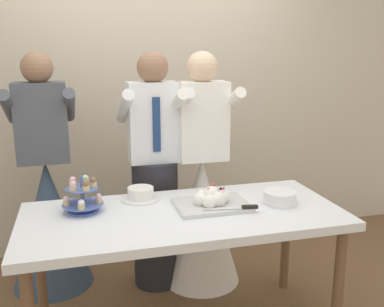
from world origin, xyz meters
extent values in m
cube|color=beige|center=(0.00, 1.38, 1.45)|extent=(5.20, 0.10, 2.90)
cube|color=silver|center=(0.00, 0.00, 0.75)|extent=(1.80, 0.80, 0.05)
cylinder|color=brown|center=(0.82, -0.32, 0.36)|extent=(0.06, 0.06, 0.72)
cylinder|color=brown|center=(-0.82, 0.32, 0.36)|extent=(0.06, 0.06, 0.72)
cylinder|color=brown|center=(0.82, 0.32, 0.36)|extent=(0.06, 0.06, 0.72)
cylinder|color=#4C66B2|center=(-0.55, 0.15, 0.78)|extent=(0.17, 0.17, 0.01)
cylinder|color=#4C66B2|center=(-0.55, 0.15, 0.88)|extent=(0.01, 0.01, 0.21)
cylinder|color=#4C66B2|center=(-0.55, 0.15, 0.82)|extent=(0.23, 0.23, 0.01)
cylinder|color=#D1B784|center=(-0.46, 0.15, 0.84)|extent=(0.04, 0.04, 0.03)
sphere|color=#EAB7C6|center=(-0.46, 0.15, 0.86)|extent=(0.04, 0.04, 0.04)
cylinder|color=#D1B784|center=(-0.55, 0.24, 0.84)|extent=(0.04, 0.04, 0.03)
sphere|color=brown|center=(-0.55, 0.24, 0.86)|extent=(0.04, 0.04, 0.04)
cylinder|color=#D1B784|center=(-0.63, 0.15, 0.84)|extent=(0.04, 0.04, 0.03)
sphere|color=#EAB7C6|center=(-0.63, 0.15, 0.86)|extent=(0.04, 0.04, 0.04)
cylinder|color=#D1B784|center=(-0.56, 0.07, 0.84)|extent=(0.04, 0.04, 0.03)
sphere|color=white|center=(-0.56, 0.07, 0.86)|extent=(0.04, 0.04, 0.04)
cylinder|color=#4C66B2|center=(-0.55, 0.15, 0.92)|extent=(0.18, 0.18, 0.01)
cylinder|color=#D1B784|center=(-0.48, 0.15, 0.93)|extent=(0.04, 0.04, 0.03)
sphere|color=brown|center=(-0.48, 0.15, 0.96)|extent=(0.04, 0.04, 0.04)
cylinder|color=#D1B784|center=(-0.52, 0.21, 0.93)|extent=(0.04, 0.04, 0.03)
sphere|color=beige|center=(-0.52, 0.21, 0.96)|extent=(0.04, 0.04, 0.04)
cylinder|color=#D1B784|center=(-0.59, 0.19, 0.93)|extent=(0.04, 0.04, 0.03)
sphere|color=#EAB7C6|center=(-0.59, 0.19, 0.96)|extent=(0.04, 0.04, 0.04)
cylinder|color=#D1B784|center=(-0.59, 0.11, 0.93)|extent=(0.04, 0.04, 0.03)
sphere|color=#EAB7C6|center=(-0.59, 0.11, 0.96)|extent=(0.04, 0.04, 0.04)
cylinder|color=#D1B784|center=(-0.53, 0.10, 0.93)|extent=(0.04, 0.04, 0.03)
sphere|color=brown|center=(-0.53, 0.10, 0.96)|extent=(0.04, 0.04, 0.04)
cube|color=silver|center=(0.18, 0.04, 0.79)|extent=(0.42, 0.31, 0.02)
sphere|color=white|center=(0.25, 0.04, 0.83)|extent=(0.09, 0.09, 0.09)
sphere|color=white|center=(0.20, 0.07, 0.83)|extent=(0.08, 0.08, 0.08)
sphere|color=white|center=(0.14, 0.11, 0.82)|extent=(0.07, 0.07, 0.07)
sphere|color=white|center=(0.11, 0.04, 0.83)|extent=(0.08, 0.08, 0.08)
sphere|color=white|center=(0.15, -0.02, 0.83)|extent=(0.08, 0.08, 0.08)
sphere|color=white|center=(0.20, 0.00, 0.83)|extent=(0.09, 0.09, 0.09)
sphere|color=white|center=(0.18, 0.04, 0.84)|extent=(0.11, 0.11, 0.11)
sphere|color=#DB474C|center=(0.24, 0.02, 0.89)|extent=(0.02, 0.02, 0.02)
sphere|color=#2D1938|center=(0.18, 0.04, 0.89)|extent=(0.02, 0.02, 0.02)
sphere|color=#DB474C|center=(0.16, 0.03, 0.89)|extent=(0.02, 0.02, 0.02)
sphere|color=#B21923|center=(0.20, 0.02, 0.88)|extent=(0.02, 0.02, 0.02)
sphere|color=#2D1938|center=(0.22, 0.01, 0.89)|extent=(0.02, 0.02, 0.02)
sphere|color=#B21923|center=(0.18, 0.04, 0.88)|extent=(0.02, 0.02, 0.02)
sphere|color=#DB474C|center=(0.21, 0.10, 0.89)|extent=(0.02, 0.02, 0.02)
cube|color=silver|center=(0.21, -0.08, 0.80)|extent=(0.23, 0.06, 0.00)
cube|color=black|center=(0.36, -0.10, 0.81)|extent=(0.09, 0.04, 0.02)
cylinder|color=white|center=(0.59, -0.01, 0.78)|extent=(0.19, 0.19, 0.01)
cylinder|color=white|center=(0.58, -0.01, 0.79)|extent=(0.19, 0.19, 0.01)
cylinder|color=white|center=(0.59, -0.02, 0.80)|extent=(0.19, 0.19, 0.01)
cylinder|color=white|center=(0.59, -0.01, 0.81)|extent=(0.19, 0.19, 0.01)
cylinder|color=white|center=(0.58, -0.01, 0.82)|extent=(0.19, 0.19, 0.01)
cylinder|color=white|center=(0.59, -0.01, 0.84)|extent=(0.19, 0.19, 0.01)
cylinder|color=white|center=(0.59, -0.02, 0.85)|extent=(0.19, 0.19, 0.01)
cylinder|color=white|center=(-0.20, 0.28, 0.78)|extent=(0.24, 0.24, 0.01)
cylinder|color=white|center=(-0.20, 0.28, 0.82)|extent=(0.16, 0.16, 0.07)
cylinder|color=#232328|center=(-0.05, 0.63, 0.46)|extent=(0.32, 0.32, 0.92)
cube|color=white|center=(-0.05, 0.63, 1.19)|extent=(0.34, 0.20, 0.54)
sphere|color=#8C664C|center=(-0.05, 0.63, 1.55)|extent=(0.21, 0.21, 0.21)
cylinder|color=white|center=(-0.24, 0.63, 1.30)|extent=(0.08, 0.49, 0.28)
cylinder|color=white|center=(0.14, 0.63, 1.30)|extent=(0.08, 0.49, 0.28)
cube|color=navy|center=(-0.05, 0.52, 1.19)|extent=(0.05, 0.01, 0.36)
cone|color=white|center=(0.28, 0.59, 0.46)|extent=(0.56, 0.56, 0.92)
cube|color=white|center=(0.28, 0.59, 1.19)|extent=(0.34, 0.20, 0.54)
sphere|color=beige|center=(0.28, 0.59, 1.55)|extent=(0.21, 0.21, 0.21)
cylinder|color=white|center=(0.09, 0.58, 1.30)|extent=(0.08, 0.49, 0.28)
cylinder|color=white|center=(0.47, 0.59, 1.30)|extent=(0.08, 0.49, 0.28)
cone|color=#334760|center=(-0.78, 0.80, 0.46)|extent=(0.56, 0.56, 0.92)
cube|color=#4C515B|center=(-0.78, 0.80, 1.19)|extent=(0.35, 0.21, 0.54)
sphere|color=#8C664C|center=(-0.78, 0.80, 1.55)|extent=(0.21, 0.21, 0.21)
cylinder|color=#4C515B|center=(-0.97, 0.80, 1.30)|extent=(0.09, 0.49, 0.28)
cylinder|color=#4C515B|center=(-0.59, 0.81, 1.30)|extent=(0.09, 0.49, 0.28)
camera|label=1|loc=(-0.55, -2.23, 1.67)|focal=40.45mm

